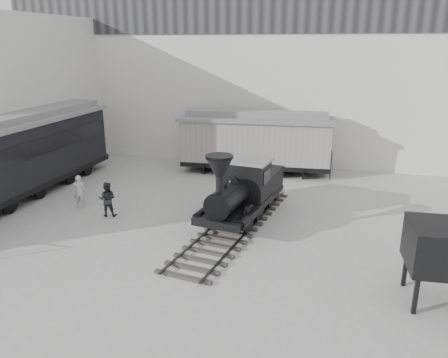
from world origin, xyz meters
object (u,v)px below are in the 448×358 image
(visitor_a, at_px, (79,191))
(locomotive, at_px, (241,194))
(passenger_coach, at_px, (8,158))
(boxcar, at_px, (256,140))
(visitor_b, at_px, (107,199))

(visitor_a, bearing_deg, locomotive, 160.81)
(locomotive, bearing_deg, passenger_coach, -170.48)
(boxcar, bearing_deg, visitor_a, -134.68)
(locomotive, distance_m, boxcar, 7.83)
(passenger_coach, distance_m, visitor_b, 5.81)
(passenger_coach, relative_size, visitor_b, 9.18)
(visitor_b, bearing_deg, locomotive, 175.32)
(passenger_coach, bearing_deg, locomotive, 2.07)
(visitor_a, xyz_separation_m, visitor_b, (1.81, -0.63, -0.00))
(visitor_a, bearing_deg, boxcar, -151.90)
(passenger_coach, bearing_deg, visitor_a, -0.25)
(passenger_coach, height_order, visitor_b, passenger_coach)
(boxcar, bearing_deg, passenger_coach, -147.43)
(boxcar, height_order, passenger_coach, passenger_coach)
(locomotive, height_order, boxcar, boxcar)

